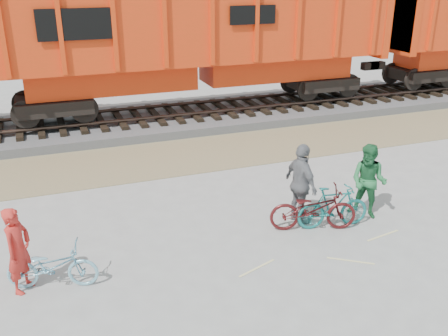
{
  "coord_description": "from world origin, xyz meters",
  "views": [
    {
      "loc": [
        -4.38,
        -8.09,
        5.26
      ],
      "look_at": [
        -0.81,
        1.5,
        1.15
      ],
      "focal_mm": 40.0,
      "sensor_mm": 36.0,
      "label": 1
    }
  ],
  "objects": [
    {
      "name": "person_woman",
      "position": [
        0.63,
        0.58,
        0.91
      ],
      "size": [
        0.54,
        1.11,
        1.82
      ],
      "primitive_type": "imported",
      "rotation": [
        0.0,
        0.0,
        1.66
      ],
      "color": "slate",
      "rests_on": "ground"
    },
    {
      "name": "gravel_strip",
      "position": [
        0.0,
        5.5,
        0.01
      ],
      "size": [
        120.0,
        3.0,
        0.02
      ],
      "primitive_type": "cube",
      "color": "#8E7B58",
      "rests_on": "ground"
    },
    {
      "name": "track",
      "position": [
        0.0,
        9.0,
        0.47
      ],
      "size": [
        120.0,
        2.6,
        0.24
      ],
      "color": "black",
      "rests_on": "ballast_bed"
    },
    {
      "name": "person_man",
      "position": [
        2.18,
        0.32,
        0.85
      ],
      "size": [
        1.01,
        1.05,
        1.7
      ],
      "primitive_type": "imported",
      "rotation": [
        0.0,
        0.0,
        -0.95
      ],
      "color": "#236738",
      "rests_on": "ground"
    },
    {
      "name": "bicycle_maroon",
      "position": [
        0.73,
        0.18,
        0.49
      ],
      "size": [
        1.96,
        1.17,
        0.97
      ],
      "primitive_type": "imported",
      "rotation": [
        0.0,
        0.0,
        1.27
      ],
      "color": "#461213",
      "rests_on": "ground"
    },
    {
      "name": "hopper_car_center",
      "position": [
        1.0,
        9.0,
        3.01
      ],
      "size": [
        14.0,
        3.13,
        4.65
      ],
      "color": "black",
      "rests_on": "track"
    },
    {
      "name": "ballast_bed",
      "position": [
        0.0,
        9.0,
        0.15
      ],
      "size": [
        120.0,
        4.0,
        0.3
      ],
      "primitive_type": "cube",
      "color": "slate",
      "rests_on": "ground"
    },
    {
      "name": "bicycle_teal",
      "position": [
        1.18,
        0.12,
        0.48
      ],
      "size": [
        1.65,
        0.68,
        0.96
      ],
      "primitive_type": "imported",
      "rotation": [
        0.0,
        0.0,
        1.42
      ],
      "color": "#19706D",
      "rests_on": "ground"
    },
    {
      "name": "bicycle_blue",
      "position": [
        -4.6,
        -0.06,
        0.42
      ],
      "size": [
        1.68,
        0.97,
        0.83
      ],
      "primitive_type": "imported",
      "rotation": [
        0.0,
        0.0,
        1.29
      ],
      "color": "#7FBED4",
      "rests_on": "ground"
    },
    {
      "name": "ground",
      "position": [
        0.0,
        0.0,
        0.0
      ],
      "size": [
        120.0,
        120.0,
        0.0
      ],
      "primitive_type": "plane",
      "color": "#9E9E99",
      "rests_on": "ground"
    },
    {
      "name": "person_solo",
      "position": [
        -5.1,
        0.04,
        0.79
      ],
      "size": [
        0.63,
        0.69,
        1.58
      ],
      "primitive_type": "imported",
      "rotation": [
        0.0,
        0.0,
        0.99
      ],
      "color": "red",
      "rests_on": "ground"
    }
  ]
}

